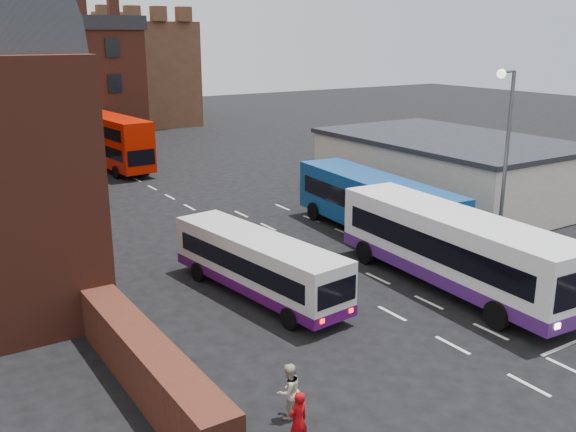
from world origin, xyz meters
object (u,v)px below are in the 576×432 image
bus_white_inbound (453,245)px  street_lamp (505,148)px  pedestrian_beige (289,391)px  bus_blue (376,202)px  pedestrian_red (298,421)px  bus_white_outbound (258,261)px  bus_red_double (112,141)px

bus_white_inbound → street_lamp: (4.34, 1.23, 3.57)m
bus_white_inbound → pedestrian_beige: size_ratio=7.42×
bus_white_inbound → bus_blue: bearing=-102.0°
pedestrian_red → pedestrian_beige: (0.60, 1.39, -0.02)m
bus_blue → pedestrian_beige: (-13.27, -11.90, -1.09)m
bus_white_outbound → bus_white_inbound: bearing=-34.0°
bus_white_outbound → bus_white_inbound: size_ratio=0.78×
bus_white_inbound → pedestrian_red: (-11.85, -5.81, -1.12)m
bus_red_double → pedestrian_beige: 37.97m
bus_red_double → pedestrian_beige: (-7.11, -37.27, -1.47)m
bus_blue → pedestrian_red: bus_blue is taller
bus_blue → bus_white_inbound: bearing=79.7°
bus_red_double → pedestrian_beige: size_ratio=6.59×
bus_white_outbound → street_lamp: size_ratio=1.05×
bus_white_inbound → street_lamp: size_ratio=1.35×
bus_white_outbound → bus_white_inbound: 8.39m
bus_white_outbound → bus_red_double: bearing=76.5°
bus_white_outbound → pedestrian_beige: size_ratio=5.78×
street_lamp → pedestrian_red: street_lamp is taller
bus_blue → street_lamp: street_lamp is taller
bus_white_inbound → pedestrian_beige: 12.14m
bus_white_inbound → bus_blue: size_ratio=1.02×
street_lamp → bus_red_double: bearing=105.0°
bus_white_outbound → pedestrian_beige: 9.08m
bus_white_outbound → bus_blue: (9.48, 3.67, 0.40)m
bus_white_inbound → bus_red_double: bearing=-79.7°
bus_white_outbound → bus_white_inbound: (7.46, -3.80, 0.45)m
bus_white_inbound → pedestrian_beige: (-11.25, -4.42, -1.14)m
bus_blue → bus_red_double: bus_red_double is taller
bus_white_inbound → bus_red_double: (-4.14, 32.84, 0.33)m
bus_white_inbound → bus_white_outbound: bearing=-23.9°
bus_red_double → street_lamp: street_lamp is taller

